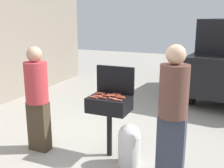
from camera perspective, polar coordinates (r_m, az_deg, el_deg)
name	(u,v)px	position (r m, az deg, el deg)	size (l,w,h in m)	color
ground_plane	(96,155)	(4.41, -3.31, -14.42)	(24.00, 24.00, 0.00)	#9E998E
bbq_grill	(109,106)	(4.09, -0.55, -4.62)	(0.60, 0.44, 0.94)	black
grill_lid_open	(115,80)	(4.19, 0.67, 0.86)	(0.60, 0.05, 0.42)	black
hot_dog_0	(121,96)	(4.03, 1.77, -2.57)	(0.03, 0.03, 0.13)	#AD4228
hot_dog_1	(111,96)	(4.06, -0.16, -2.42)	(0.03, 0.03, 0.13)	#C6593D
hot_dog_2	(101,93)	(4.19, -2.29, -1.90)	(0.03, 0.03, 0.13)	#B74C33
hot_dog_3	(102,98)	(3.97, -2.00, -2.80)	(0.03, 0.03, 0.13)	#B74C33
hot_dog_4	(121,98)	(3.97, 1.77, -2.82)	(0.03, 0.03, 0.13)	#B74C33
hot_dog_5	(113,99)	(3.91, 0.19, -3.05)	(0.03, 0.03, 0.13)	#C6593D
hot_dog_6	(117,94)	(4.13, 1.00, -2.16)	(0.03, 0.03, 0.13)	#AD4228
hot_dog_7	(99,94)	(4.16, -2.65, -2.04)	(0.03, 0.03, 0.13)	#AD4228
hot_dog_8	(118,100)	(3.86, 1.15, -3.30)	(0.03, 0.03, 0.13)	#C6593D
hot_dog_9	(98,96)	(4.05, -2.99, -2.47)	(0.03, 0.03, 0.13)	#C6593D
hot_dog_10	(93,97)	(4.00, -3.90, -2.72)	(0.03, 0.03, 0.13)	#C6593D
hot_dog_11	(106,96)	(4.06, -1.28, -2.42)	(0.03, 0.03, 0.13)	#AD4228
hot_dog_12	(111,95)	(4.11, -0.15, -2.21)	(0.03, 0.03, 0.13)	#AD4228
propane_tank	(129,144)	(4.02, 3.59, -12.23)	(0.32, 0.32, 0.62)	silver
person_left	(37,96)	(4.39, -15.20, -2.37)	(0.35, 0.35, 1.65)	#3F3323
person_right	(173,108)	(3.58, 12.47, -4.91)	(0.37, 0.37, 1.76)	#333847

